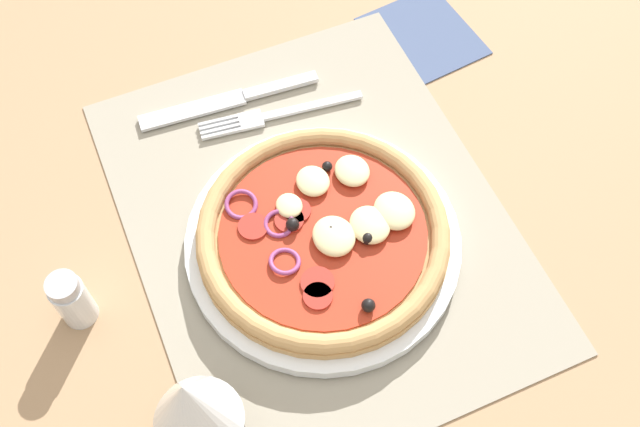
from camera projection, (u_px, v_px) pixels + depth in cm
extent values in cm
cube|color=#9E7A56|center=(316.00, 226.00, 76.57)|extent=(190.00, 140.00, 2.40)
cube|color=gray|center=(316.00, 219.00, 75.36)|extent=(45.98, 35.73, 0.40)
cylinder|color=white|center=(323.00, 243.00, 73.00)|extent=(26.51, 26.51, 1.43)
cylinder|color=tan|center=(323.00, 237.00, 71.95)|extent=(24.09, 24.09, 1.00)
torus|color=tan|center=(323.00, 232.00, 71.20)|extent=(23.97, 23.97, 1.80)
cylinder|color=#A82D19|center=(323.00, 233.00, 71.38)|extent=(19.76, 19.76, 0.30)
ellipsoid|color=beige|center=(313.00, 181.00, 73.51)|extent=(3.59, 3.23, 1.08)
ellipsoid|color=beige|center=(370.00, 225.00, 70.96)|extent=(4.18, 3.77, 1.26)
ellipsoid|color=beige|center=(352.00, 171.00, 74.08)|extent=(3.76, 3.39, 1.13)
ellipsoid|color=beige|center=(289.00, 206.00, 72.26)|extent=(2.79, 2.51, 0.84)
ellipsoid|color=beige|center=(394.00, 211.00, 71.71)|extent=(4.30, 3.87, 1.29)
ellipsoid|color=beige|center=(335.00, 236.00, 70.35)|extent=(4.39, 3.95, 1.32)
sphere|color=black|center=(339.00, 229.00, 70.84)|extent=(1.11, 1.11, 1.11)
sphere|color=black|center=(327.00, 166.00, 74.41)|extent=(1.02, 1.02, 1.02)
sphere|color=black|center=(293.00, 225.00, 70.95)|extent=(1.30, 1.30, 1.30)
sphere|color=black|center=(368.00, 305.00, 66.86)|extent=(1.27, 1.27, 1.27)
sphere|color=black|center=(335.00, 229.00, 70.70)|extent=(1.30, 1.30, 1.30)
sphere|color=black|center=(368.00, 238.00, 70.27)|extent=(1.22, 1.22, 1.22)
torus|color=#8E3D75|center=(279.00, 224.00, 71.46)|extent=(3.03, 3.02, 0.86)
torus|color=#8E3D75|center=(241.00, 204.00, 72.52)|extent=(3.26, 3.23, 0.96)
torus|color=#8E3D75|center=(285.00, 261.00, 69.46)|extent=(3.06, 3.03, 1.07)
cylinder|color=#A3281E|center=(317.00, 282.00, 68.52)|extent=(3.12, 3.12, 0.30)
cylinder|color=#A3281E|center=(289.00, 220.00, 71.77)|extent=(2.82, 2.82, 0.30)
cylinder|color=#A3281E|center=(318.00, 296.00, 67.83)|extent=(2.70, 2.70, 0.30)
cylinder|color=#A3281E|center=(251.00, 222.00, 71.64)|extent=(2.89, 2.89, 0.30)
cylinder|color=#A3281E|center=(297.00, 211.00, 72.29)|extent=(2.74, 2.74, 0.30)
cube|color=silver|center=(312.00, 106.00, 81.98)|extent=(2.24, 11.19, 0.44)
cube|color=silver|center=(251.00, 120.00, 81.01)|extent=(2.49, 2.77, 0.44)
cube|color=silver|center=(218.00, 121.00, 80.96)|extent=(0.84, 4.33, 0.44)
cube|color=silver|center=(219.00, 125.00, 80.67)|extent=(0.84, 4.33, 0.44)
cube|color=silver|center=(220.00, 130.00, 80.38)|extent=(0.84, 4.33, 0.44)
cube|color=silver|center=(222.00, 134.00, 80.09)|extent=(0.84, 4.33, 0.44)
cube|color=silver|center=(281.00, 86.00, 83.25)|extent=(1.90, 8.47, 0.62)
cube|color=silver|center=(192.00, 110.00, 81.68)|extent=(2.83, 11.71, 0.44)
cone|color=silver|center=(191.00, 405.00, 55.47)|extent=(7.20, 7.20, 8.50)
cone|color=#4C993D|center=(192.00, 407.00, 56.01)|extent=(5.61, 5.61, 6.45)
cube|color=#425175|center=(422.00, 35.00, 87.70)|extent=(13.50, 12.41, 0.36)
cylinder|color=silver|center=(74.00, 302.00, 68.12)|extent=(3.20, 3.20, 5.50)
cylinder|color=#ADADB2|center=(63.00, 286.00, 65.22)|extent=(2.88, 2.88, 1.20)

